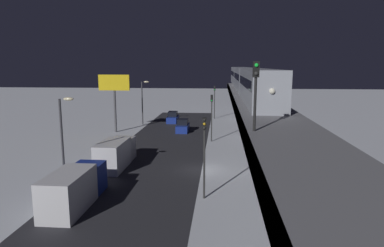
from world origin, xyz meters
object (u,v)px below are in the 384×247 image
(traffic_light_mid, at_px, (212,111))
(sedan_blue_2, at_px, (173,118))
(delivery_van, at_px, (74,188))
(traffic_light_near, at_px, (204,146))
(rail_signal, at_px, (256,84))
(subway_train, at_px, (246,78))
(sedan_blue, at_px, (183,126))
(traffic_light_far, at_px, (215,97))
(commercial_billboard, at_px, (114,88))
(box_truck, at_px, (116,153))

(traffic_light_mid, bearing_deg, sedan_blue_2, -63.93)
(delivery_van, xyz_separation_m, traffic_light_near, (-9.50, -2.14, 2.85))
(sedan_blue_2, relative_size, traffic_light_near, 0.69)
(traffic_light_mid, bearing_deg, rail_signal, 97.00)
(sedan_blue_2, bearing_deg, subway_train, 150.09)
(rail_signal, distance_m, sedan_blue_2, 43.23)
(sedan_blue, distance_m, delivery_van, 29.40)
(rail_signal, relative_size, traffic_light_far, 0.62)
(sedan_blue_2, relative_size, commercial_billboard, 0.50)
(sedan_blue_2, distance_m, delivery_van, 37.65)
(box_truck, bearing_deg, traffic_light_near, 140.48)
(subway_train, height_order, box_truck, subway_train)
(delivery_van, bearing_deg, traffic_light_far, -102.64)
(traffic_light_far, bearing_deg, traffic_light_near, 90.00)
(traffic_light_near, bearing_deg, rail_signal, 119.48)
(rail_signal, bearing_deg, traffic_light_near, -60.52)
(sedan_blue_2, distance_m, box_truck, 27.69)
(sedan_blue_2, bearing_deg, traffic_light_near, 101.95)
(box_truck, distance_m, traffic_light_mid, 15.79)
(delivery_van, relative_size, traffic_light_mid, 1.16)
(traffic_light_near, bearing_deg, traffic_light_far, -90.00)
(subway_train, height_order, delivery_van, subway_train)
(traffic_light_mid, xyz_separation_m, traffic_light_far, (0.00, -20.12, 0.00))
(traffic_light_near, distance_m, traffic_light_mid, 20.12)
(sedan_blue, distance_m, traffic_light_mid, 8.90)
(sedan_blue_2, bearing_deg, traffic_light_far, -147.44)
(traffic_light_mid, relative_size, commercial_billboard, 0.72)
(box_truck, height_order, delivery_van, same)
(commercial_billboard, bearing_deg, box_truck, 107.59)
(traffic_light_near, bearing_deg, traffic_light_mid, -90.00)
(box_truck, height_order, traffic_light_mid, traffic_light_mid)
(subway_train, xyz_separation_m, sedan_blue_2, (12.52, -7.20, -7.50))
(delivery_van, bearing_deg, subway_train, -115.54)
(subway_train, bearing_deg, rail_signal, 86.85)
(sedan_blue, height_order, traffic_light_far, traffic_light_far)
(subway_train, relative_size, traffic_light_near, 8.67)
(box_truck, bearing_deg, subway_train, -125.42)
(commercial_billboard, bearing_deg, sedan_blue, -172.53)
(traffic_light_far, distance_m, commercial_billboard, 21.26)
(delivery_van, xyz_separation_m, traffic_light_mid, (-9.50, -22.26, 2.85))
(sedan_blue, xyz_separation_m, commercial_billboard, (10.40, 1.36, 6.03))
(sedan_blue_2, distance_m, traffic_light_far, 9.53)
(subway_train, distance_m, delivery_van, 34.39)
(traffic_light_near, bearing_deg, subway_train, -100.08)
(subway_train, distance_m, traffic_light_near, 28.98)
(delivery_van, bearing_deg, commercial_billboard, -78.55)
(box_truck, relative_size, traffic_light_mid, 1.16)
(subway_train, height_order, traffic_light_far, subway_train)
(sedan_blue, bearing_deg, box_truck, -104.16)
(traffic_light_far, bearing_deg, rail_signal, 93.94)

